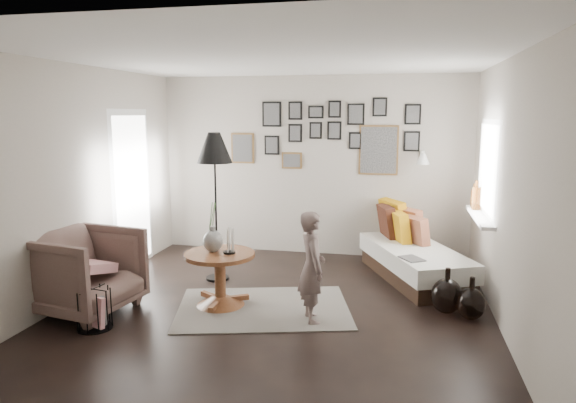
% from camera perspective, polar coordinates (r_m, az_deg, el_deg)
% --- Properties ---
extents(ground, '(4.80, 4.80, 0.00)m').
position_cam_1_polar(ground, '(5.52, -1.64, -12.19)').
color(ground, black).
rests_on(ground, ground).
extents(wall_back, '(4.50, 0.00, 4.50)m').
position_cam_1_polar(wall_back, '(7.51, 2.70, 3.93)').
color(wall_back, '#ABA296').
rests_on(wall_back, ground).
extents(wall_front, '(4.50, 0.00, 4.50)m').
position_cam_1_polar(wall_front, '(2.95, -13.04, -5.51)').
color(wall_front, '#ABA296').
rests_on(wall_front, ground).
extents(wall_left, '(0.00, 4.80, 4.80)m').
position_cam_1_polar(wall_left, '(6.12, -22.65, 1.84)').
color(wall_left, '#ABA296').
rests_on(wall_left, ground).
extents(wall_right, '(0.00, 4.80, 4.80)m').
position_cam_1_polar(wall_right, '(5.13, 23.50, 0.39)').
color(wall_right, '#ABA296').
rests_on(wall_right, ground).
extents(ceiling, '(4.80, 4.80, 0.00)m').
position_cam_1_polar(ceiling, '(5.15, -1.79, 15.75)').
color(ceiling, white).
rests_on(ceiling, wall_back).
extents(door_left, '(0.00, 2.14, 2.14)m').
position_cam_1_polar(door_left, '(7.15, -16.96, 1.20)').
color(door_left, white).
rests_on(door_left, wall_left).
extents(window_right, '(0.15, 1.32, 1.30)m').
position_cam_1_polar(window_right, '(6.48, 20.37, -0.90)').
color(window_right, white).
rests_on(window_right, wall_right).
extents(gallery_wall, '(2.74, 0.03, 1.08)m').
position_cam_1_polar(gallery_wall, '(7.42, 4.91, 7.27)').
color(gallery_wall, brown).
rests_on(gallery_wall, wall_back).
extents(wall_sconce, '(0.18, 0.36, 0.16)m').
position_cam_1_polar(wall_sconce, '(7.13, 14.76, 4.62)').
color(wall_sconce, white).
rests_on(wall_sconce, wall_back).
extents(rug, '(2.08, 1.70, 0.01)m').
position_cam_1_polar(rug, '(5.62, -2.74, -11.71)').
color(rug, '#B5AD9F').
rests_on(rug, ground).
extents(pedestal_table, '(0.76, 0.76, 0.59)m').
position_cam_1_polar(pedestal_table, '(5.65, -7.54, -8.78)').
color(pedestal_table, brown).
rests_on(pedestal_table, ground).
extents(vase, '(0.22, 0.22, 0.54)m').
position_cam_1_polar(vase, '(5.56, -8.36, -3.90)').
color(vase, black).
rests_on(vase, pedestal_table).
extents(candles, '(0.13, 0.13, 0.28)m').
position_cam_1_polar(candles, '(5.49, -6.56, -4.37)').
color(candles, black).
rests_on(candles, pedestal_table).
extents(daybed, '(1.46, 1.98, 0.90)m').
position_cam_1_polar(daybed, '(6.73, 13.88, -5.86)').
color(daybed, black).
rests_on(daybed, ground).
extents(magazine_on_daybed, '(0.32, 0.34, 0.01)m').
position_cam_1_polar(magazine_on_daybed, '(6.08, 13.59, -6.19)').
color(magazine_on_daybed, black).
rests_on(magazine_on_daybed, daybed).
extents(armchair, '(1.11, 1.08, 0.87)m').
position_cam_1_polar(armchair, '(5.78, -21.61, -7.28)').
color(armchair, brown).
rests_on(armchair, ground).
extents(armchair_cushion, '(0.47, 0.48, 0.18)m').
position_cam_1_polar(armchair_cushion, '(5.80, -21.11, -6.76)').
color(armchair_cushion, silver).
rests_on(armchair_cushion, armchair).
extents(floor_lamp, '(0.43, 0.43, 1.84)m').
position_cam_1_polar(floor_lamp, '(6.29, -8.17, 5.31)').
color(floor_lamp, black).
rests_on(floor_lamp, ground).
extents(magazine_basket, '(0.37, 0.37, 0.40)m').
position_cam_1_polar(magazine_basket, '(5.40, -20.75, -11.12)').
color(magazine_basket, black).
rests_on(magazine_basket, ground).
extents(demijohn_large, '(0.32, 0.32, 0.49)m').
position_cam_1_polar(demijohn_large, '(5.68, 17.21, -9.97)').
color(demijohn_large, black).
rests_on(demijohn_large, ground).
extents(demijohn_small, '(0.29, 0.29, 0.44)m').
position_cam_1_polar(demijohn_small, '(5.60, 19.66, -10.62)').
color(demijohn_small, black).
rests_on(demijohn_small, ground).
extents(child, '(0.41, 0.48, 1.12)m').
position_cam_1_polar(child, '(5.13, 2.67, -7.27)').
color(child, '#6D5A56').
rests_on(child, ground).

